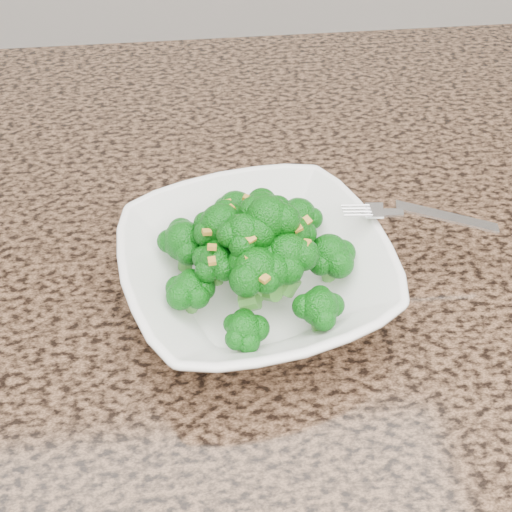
{
  "coord_description": "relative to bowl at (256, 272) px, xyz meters",
  "views": [
    {
      "loc": [
        0.03,
        -0.1,
        1.35
      ],
      "look_at": [
        0.07,
        0.3,
        0.95
      ],
      "focal_mm": 45.0,
      "sensor_mm": 36.0,
      "label": 1
    }
  ],
  "objects": [
    {
      "name": "garlic_topping",
      "position": [
        0.0,
        0.0,
        0.1
      ],
      "size": [
        0.13,
        0.13,
        0.01
      ],
      "primitive_type": null,
      "color": "gold",
      "rests_on": "broccoli_pile"
    },
    {
      "name": "cabinet",
      "position": [
        -0.07,
        0.0,
        -0.49
      ],
      "size": [
        1.55,
        0.95,
        0.87
      ],
      "primitive_type": "cube",
      "color": "#3B2318",
      "rests_on": "ground"
    },
    {
      "name": "fork",
      "position": [
        0.13,
        0.03,
        0.03
      ],
      "size": [
        0.17,
        0.06,
        0.01
      ],
      "primitive_type": null,
      "rotation": [
        0.0,
        0.0,
        -0.21
      ],
      "color": "silver",
      "rests_on": "bowl"
    },
    {
      "name": "granite_counter",
      "position": [
        -0.07,
        0.0,
        -0.04
      ],
      "size": [
        1.64,
        1.04,
        0.03
      ],
      "primitive_type": "cube",
      "color": "brown",
      "rests_on": "cabinet"
    },
    {
      "name": "broccoli_pile",
      "position": [
        0.0,
        0.0,
        0.06
      ],
      "size": [
        0.21,
        0.21,
        0.07
      ],
      "primitive_type": null,
      "color": "#0B640D",
      "rests_on": "bowl"
    },
    {
      "name": "bowl",
      "position": [
        0.0,
        0.0,
        0.0
      ],
      "size": [
        0.28,
        0.28,
        0.06
      ],
      "primitive_type": "imported",
      "rotation": [
        0.0,
        0.0,
        0.22
      ],
      "color": "white",
      "rests_on": "granite_counter"
    }
  ]
}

